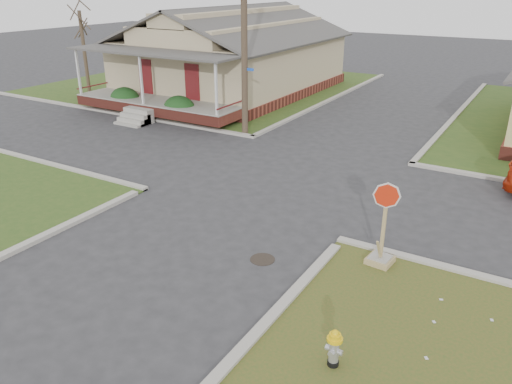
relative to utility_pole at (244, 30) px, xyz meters
The scene contains 11 objects.
ground 10.89m from the utility_pole, 64.74° to the right, with size 120.00×120.00×0.00m, color #2C2C2F.
verge_far_left 13.48m from the utility_pole, 134.04° to the left, with size 19.00×19.00×0.05m, color #2F4B1A.
curbs 7.39m from the utility_pole, 42.88° to the right, with size 80.00×40.00×0.12m, color #A5A095, non-canonical shape.
manhole 12.29m from the utility_pole, 55.75° to the right, with size 0.64×0.64×0.01m, color black.
corner_house 9.99m from the utility_pole, 126.69° to the left, with size 10.10×15.50×5.30m.
utility_pole is the anchor object (origin of this frame).
tree_far_left 14.31m from the utility_pole, 167.34° to the left, with size 0.22×0.22×4.90m, color #3D2F23.
fire_hydrant 15.90m from the utility_pole, 51.93° to the right, with size 0.29×0.29×0.78m.
stop_sign 12.83m from the utility_pole, 41.82° to the right, with size 0.62×0.60×2.18m.
hedge_left 8.88m from the utility_pole, behind, with size 1.59×1.31×1.22m, color #153B15.
hedge_right 5.73m from the utility_pole, behind, with size 1.57×1.29×1.20m, color #153B15.
Camera 1 is at (7.74, -10.11, 6.58)m, focal length 35.00 mm.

